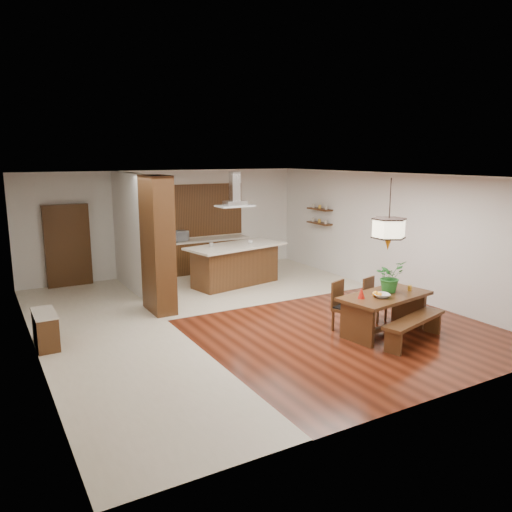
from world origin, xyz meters
TOP-DOWN VIEW (x-y plane):
  - room_shell at (0.00, 0.00)m, footprint 9.00×9.04m
  - tile_hallway at (-2.75, 0.00)m, footprint 2.50×9.00m
  - tile_kitchen at (1.25, 2.50)m, footprint 5.50×4.00m
  - soffit_band at (0.00, 0.00)m, footprint 8.00×9.00m
  - partition_pier at (-1.40, 1.20)m, footprint 0.45×1.00m
  - partition_stub at (-1.40, 3.30)m, footprint 0.18×2.40m
  - hallway_console at (-3.81, 0.20)m, footprint 0.37×0.88m
  - hallway_doorway at (-2.70, 4.40)m, footprint 1.10×0.20m
  - rear_counter at (1.00, 4.20)m, footprint 2.60×0.62m
  - kitchen_window at (1.00, 4.46)m, footprint 2.60×0.08m
  - shelf_lower at (3.87, 2.60)m, footprint 0.26×0.90m
  - shelf_upper at (3.87, 2.60)m, footprint 0.26×0.90m
  - dining_table at (1.81, -2.20)m, footprint 1.93×1.19m
  - dining_bench at (1.92, -2.85)m, footprint 1.68×0.78m
  - dining_chair_left at (1.28, -1.73)m, footprint 0.54×0.54m
  - dining_chair_right at (2.17, -1.58)m, footprint 0.48×0.48m
  - pendant_lantern at (1.81, -2.20)m, footprint 0.64×0.64m
  - foliage_plant at (2.02, -2.09)m, footprint 0.59×0.53m
  - fruit_bowl at (1.61, -2.31)m, footprint 0.38×0.38m
  - napkin_cone at (1.25, -2.18)m, footprint 0.16×0.16m
  - gold_ornament at (2.41, -2.24)m, footprint 0.10×0.10m
  - kitchen_island at (1.04, 2.37)m, footprint 2.73×1.59m
  - range_hood at (1.04, 2.37)m, footprint 0.90×0.55m
  - island_cup at (1.46, 2.31)m, footprint 0.13×0.13m
  - microwave at (0.21, 4.23)m, footprint 0.56×0.43m

SIDE VIEW (x-z plane):
  - tile_hallway at x=-2.75m, z-range 0.00..0.01m
  - tile_kitchen at x=1.25m, z-range 0.00..0.01m
  - dining_bench at x=1.92m, z-range 0.00..0.46m
  - hallway_console at x=-3.81m, z-range 0.00..0.63m
  - dining_chair_right at x=2.17m, z-range 0.00..0.88m
  - dining_chair_left at x=1.28m, z-range 0.00..0.95m
  - rear_counter at x=1.00m, z-range 0.00..0.95m
  - kitchen_island at x=1.04m, z-range 0.01..1.07m
  - dining_table at x=1.81m, z-range 0.18..0.93m
  - fruit_bowl at x=1.61m, z-range 0.75..0.82m
  - gold_ornament at x=2.41m, z-range 0.75..0.86m
  - napkin_cone at x=1.25m, z-range 0.75..0.96m
  - hallway_doorway at x=-2.70m, z-range 0.00..2.10m
  - foliage_plant at x=2.02m, z-range 0.75..1.35m
  - microwave at x=0.21m, z-range 0.95..1.23m
  - island_cup at x=1.46m, z-range 1.06..1.15m
  - shelf_lower at x=3.87m, z-range 1.38..1.42m
  - partition_pier at x=-1.40m, z-range 0.00..2.90m
  - partition_stub at x=-1.40m, z-range 0.00..2.90m
  - kitchen_window at x=1.00m, z-range 1.00..2.50m
  - shelf_upper at x=3.87m, z-range 1.78..1.82m
  - room_shell at x=0.00m, z-range 0.60..3.52m
  - pendant_lantern at x=1.81m, z-range 1.59..2.90m
  - range_hood at x=1.04m, z-range 2.03..2.90m
  - soffit_band at x=0.00m, z-range 2.88..2.89m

